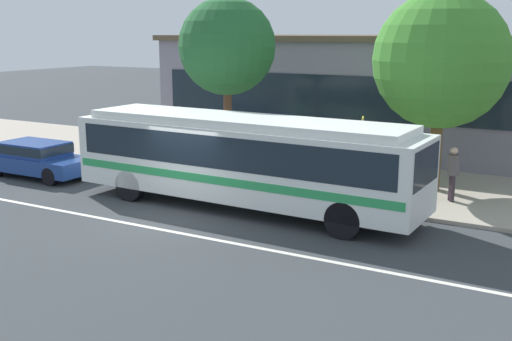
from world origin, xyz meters
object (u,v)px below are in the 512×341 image
Objects in this scene: bus_stop_sign at (362,148)px; pedestrian_waiting_near_sign at (182,150)px; pedestrian_standing_by_tree at (453,170)px; transit_bus at (243,156)px; sedan_behind_bus at (37,157)px; pedestrian_walking_along_curb at (156,149)px; street_tree_near_stop at (227,47)px; street_tree_mid_block at (441,61)px.

pedestrian_waiting_near_sign is at bearing 178.99° from bus_stop_sign.
transit_bus is at bearing -147.36° from pedestrian_standing_by_tree.
sedan_behind_bus is 4.54m from pedestrian_walking_along_curb.
sedan_behind_bus is 14.73m from pedestrian_standing_by_tree.
pedestrian_walking_along_curb is at bearing 159.32° from transit_bus.
street_tree_near_stop is (1.82, 2.01, 3.60)m from pedestrian_walking_along_curb.
street_tree_near_stop is 0.99× the size of street_tree_mid_block.
street_tree_mid_block is at bearing 17.58° from pedestrian_waiting_near_sign.
street_tree_mid_block is at bearing 45.69° from transit_bus.
transit_bus is at bearing -28.71° from pedestrian_waiting_near_sign.
pedestrian_walking_along_curb is 10.30m from pedestrian_standing_by_tree.
bus_stop_sign is (7.73, 0.17, 0.68)m from pedestrian_walking_along_curb.
transit_bus is 8.90m from sedan_behind_bus.
transit_bus reaches higher than pedestrian_waiting_near_sign.
street_tree_mid_block is (4.61, 4.72, 2.74)m from transit_bus.
pedestrian_walking_along_curb is at bearing -162.45° from street_tree_mid_block.
bus_stop_sign is at bearing -119.65° from street_tree_mid_block.
pedestrian_walking_along_curb is 0.27× the size of street_tree_mid_block.
bus_stop_sign is at bearing -17.28° from street_tree_near_stop.
street_tree_near_stop reaches higher than pedestrian_waiting_near_sign.
street_tree_mid_block reaches higher than transit_bus.
street_tree_mid_block is at bearing 60.35° from bus_stop_sign.
street_tree_near_stop is (-8.33, 0.29, 3.62)m from pedestrian_standing_by_tree.
bus_stop_sign is (11.88, 1.96, 1.09)m from sedan_behind_bus.
pedestrian_waiting_near_sign is 0.99× the size of pedestrian_walking_along_curb.
pedestrian_waiting_near_sign is at bearing -162.42° from street_tree_mid_block.
street_tree_near_stop is at bearing 127.30° from transit_bus.
street_tree_mid_block is (1.58, 2.77, 2.56)m from bus_stop_sign.
street_tree_near_stop is at bearing -172.89° from street_tree_mid_block.
pedestrian_walking_along_curb is 0.65× the size of bus_stop_sign.
sedan_behind_bus is at bearing -166.22° from pedestrian_standing_by_tree.
transit_bus is 5.05m from pedestrian_walking_along_curb.
transit_bus is at bearing 0.11° from sedan_behind_bus.
pedestrian_walking_along_curb reaches higher than sedan_behind_bus.
transit_bus reaches higher than bus_stop_sign.
street_tree_mid_block is at bearing 7.11° from street_tree_near_stop.
pedestrian_standing_by_tree reaches higher than sedan_behind_bus.
sedan_behind_bus is 0.67× the size of street_tree_near_stop.
pedestrian_walking_along_curb is at bearing 23.34° from sedan_behind_bus.
pedestrian_waiting_near_sign is 0.65× the size of bus_stop_sign.
street_tree_mid_block reaches higher than pedestrian_waiting_near_sign.
pedestrian_standing_by_tree is at bearing 32.53° from bus_stop_sign.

